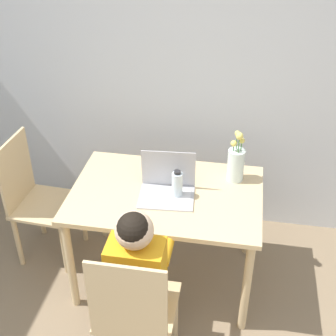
{
  "coord_description": "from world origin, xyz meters",
  "views": [
    {
      "loc": [
        0.48,
        -0.76,
        2.36
      ],
      "look_at": [
        0.09,
        1.48,
        0.88
      ],
      "focal_mm": 50.0,
      "sensor_mm": 36.0,
      "label": 1
    }
  ],
  "objects_px": {
    "person_seated": "(139,268)",
    "water_bottle": "(177,185)",
    "flower_vase": "(236,163)",
    "chair_spare": "(37,199)",
    "laptop": "(167,185)",
    "chair_occupied": "(135,313)"
  },
  "relations": [
    {
      "from": "flower_vase",
      "to": "water_bottle",
      "type": "distance_m",
      "value": 0.41
    },
    {
      "from": "chair_spare",
      "to": "person_seated",
      "type": "bearing_deg",
      "value": -125.3
    },
    {
      "from": "flower_vase",
      "to": "chair_spare",
      "type": "bearing_deg",
      "value": -175.12
    },
    {
      "from": "person_seated",
      "to": "water_bottle",
      "type": "relative_size",
      "value": 5.75
    },
    {
      "from": "chair_occupied",
      "to": "chair_spare",
      "type": "xyz_separation_m",
      "value": [
        -0.88,
        0.82,
        0.0
      ]
    },
    {
      "from": "person_seated",
      "to": "water_bottle",
      "type": "distance_m",
      "value": 0.59
    },
    {
      "from": "person_seated",
      "to": "laptop",
      "type": "relative_size",
      "value": 3.05
    },
    {
      "from": "flower_vase",
      "to": "water_bottle",
      "type": "xyz_separation_m",
      "value": [
        -0.33,
        -0.24,
        -0.04
      ]
    },
    {
      "from": "chair_spare",
      "to": "person_seated",
      "type": "xyz_separation_m",
      "value": [
        0.88,
        -0.7,
        0.2
      ]
    },
    {
      "from": "person_seated",
      "to": "water_bottle",
      "type": "xyz_separation_m",
      "value": [
        0.1,
        0.57,
        0.14
      ]
    },
    {
      "from": "chair_spare",
      "to": "flower_vase",
      "type": "height_order",
      "value": "flower_vase"
    },
    {
      "from": "flower_vase",
      "to": "water_bottle",
      "type": "relative_size",
      "value": 1.9
    },
    {
      "from": "person_seated",
      "to": "chair_spare",
      "type": "bearing_deg",
      "value": -38.56
    },
    {
      "from": "water_bottle",
      "to": "person_seated",
      "type": "bearing_deg",
      "value": -100.49
    },
    {
      "from": "flower_vase",
      "to": "water_bottle",
      "type": "height_order",
      "value": "flower_vase"
    },
    {
      "from": "chair_occupied",
      "to": "flower_vase",
      "type": "xyz_separation_m",
      "value": [
        0.43,
        0.93,
        0.37
      ]
    },
    {
      "from": "laptop",
      "to": "water_bottle",
      "type": "relative_size",
      "value": 1.88
    },
    {
      "from": "person_seated",
      "to": "flower_vase",
      "type": "bearing_deg",
      "value": -118.2
    },
    {
      "from": "laptop",
      "to": "flower_vase",
      "type": "bearing_deg",
      "value": 25.1
    },
    {
      "from": "chair_occupied",
      "to": "flower_vase",
      "type": "bearing_deg",
      "value": -115.0
    },
    {
      "from": "chair_spare",
      "to": "chair_occupied",
      "type": "bearing_deg",
      "value": -129.83
    },
    {
      "from": "chair_spare",
      "to": "laptop",
      "type": "distance_m",
      "value": 0.98
    }
  ]
}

